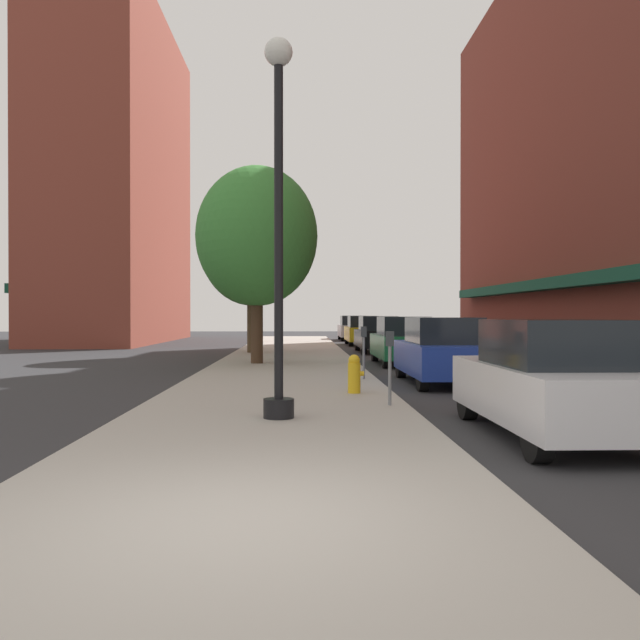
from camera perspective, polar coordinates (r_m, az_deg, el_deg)
The scene contains 15 objects.
ground_plane at distance 23.52m, azimuth 6.95°, elevation -3.75°, with size 90.00×90.00×0.00m, color #2D2D30.
sidewalk_slab at distance 24.25m, azimuth -2.82°, elevation -3.48°, with size 4.80×50.00×0.12m, color #A8A399.
building_far_background at distance 44.52m, azimuth -16.98°, elevation 11.36°, with size 6.80×18.00×20.35m.
lamppost at distance 10.38m, azimuth -3.59°, elevation 8.63°, with size 0.48×0.48×5.90m.
fire_hydrant at distance 13.59m, azimuth 2.98°, elevation -4.64°, with size 0.33×0.26×0.79m.
parking_meter_near at distance 16.55m, azimuth 3.79°, elevation -2.23°, with size 0.14×0.09×1.31m.
parking_meter_far at distance 11.79m, azimuth 6.04°, elevation -3.32°, with size 0.14×0.09×1.31m.
tree_near at distance 22.08m, azimuth -5.47°, elevation 7.18°, with size 4.02×4.02×6.52m.
tree_mid at distance 28.29m, azimuth -5.91°, elevation 6.31°, with size 4.36×4.36×7.01m.
car_white at distance 9.85m, azimuth 19.43°, elevation -4.92°, with size 1.80×4.30×1.66m.
car_blue at distance 16.74m, azimuth 10.50°, elevation -2.69°, with size 1.80×4.30×1.66m.
car_green at distance 22.97m, azimuth 7.14°, elevation -1.83°, with size 1.80×4.30×1.66m.
car_black at distance 30.24m, azimuth 4.99°, elevation -1.28°, with size 1.80×4.30×1.66m.
car_yellow at distance 37.44m, azimuth 3.69°, elevation -0.94°, with size 1.80×4.30×1.66m.
car_silver at distance 44.42m, azimuth 2.83°, elevation -0.72°, with size 1.80×4.30×1.66m.
Camera 1 is at (0.46, -5.19, 1.73)m, focal length 37.09 mm.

